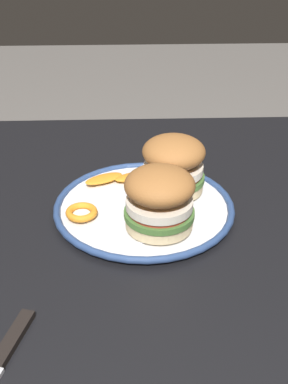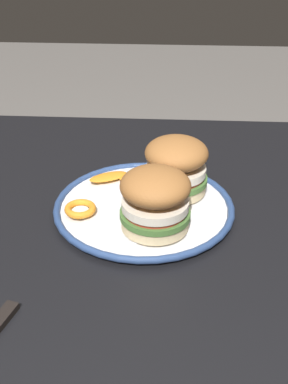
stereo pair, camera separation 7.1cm
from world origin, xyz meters
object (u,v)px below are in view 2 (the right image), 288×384
(dining_table, at_px, (162,270))
(sandwich_half_left, at_px, (176,165))
(sandwich_half_right, at_px, (155,199))
(dinner_plate, at_px, (144,207))

(dining_table, bearing_deg, sandwich_half_left, 77.38)
(sandwich_half_right, bearing_deg, dinner_plate, 107.65)
(dinner_plate, distance_m, sandwich_half_left, 0.09)
(sandwich_half_left, bearing_deg, dinner_plate, -138.73)
(dining_table, relative_size, sandwich_half_right, 10.49)
(dining_table, height_order, sandwich_half_left, sandwich_half_left)
(dining_table, height_order, dinner_plate, dinner_plate)
(sandwich_half_left, height_order, sandwich_half_right, same)
(dining_table, distance_m, sandwich_half_left, 0.19)
(dinner_plate, xyz_separation_m, sandwich_half_right, (0.02, -0.07, 0.06))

